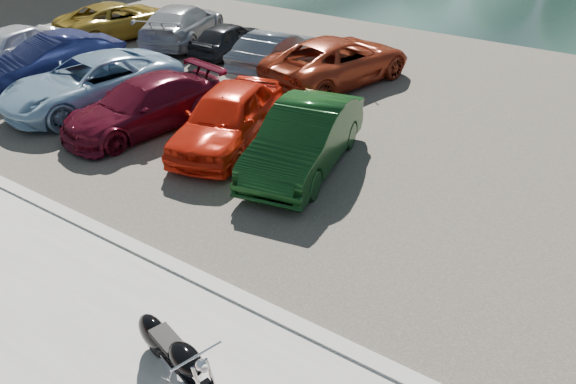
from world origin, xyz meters
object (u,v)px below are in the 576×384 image
motorcycle (173,355)px  car_1 (53,61)px  car_0 (5,50)px  car_2 (92,83)px

motorcycle → car_1: (-11.95, 6.83, 0.25)m
motorcycle → car_0: car_0 is taller
car_0 → car_1: size_ratio=0.94×
car_0 → car_2: bearing=-13.8°
car_2 → car_0: bearing=-173.5°
motorcycle → car_1: 13.77m
car_1 → car_2: bearing=-2.5°
car_0 → car_2: size_ratio=0.81×
motorcycle → car_1: size_ratio=0.49×
car_0 → car_2: (5.14, -0.49, 0.00)m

